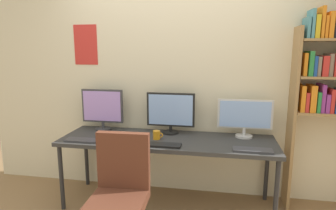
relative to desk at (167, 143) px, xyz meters
The scene contains 12 objects.
wall_back 0.74m from the desk, 90.12° to the left, with size 4.62×0.11×2.60m.
desk is the anchor object (origin of this frame).
bookshelf 1.75m from the desk, ahead, with size 0.83×0.28×2.05m.
office_chair 0.89m from the desk, 106.69° to the right, with size 0.52×0.52×0.99m.
monitor_left 0.87m from the desk, 165.00° to the left, with size 0.48×0.18×0.47m.
monitor_center 0.36m from the desk, 90.00° to the left, with size 0.53×0.18×0.45m.
monitor_right 0.86m from the desk, 15.00° to the left, with size 0.57×0.18×0.40m.
keyboard_left 0.87m from the desk, 164.69° to the right, with size 0.34×0.13×0.02m, color #38383D.
keyboard_center 0.24m from the desk, 90.00° to the right, with size 0.35×0.13×0.02m, color black.
keyboard_right 0.87m from the desk, 15.31° to the right, with size 0.36×0.13×0.02m, color #38383D.
computer_mouse 0.61m from the desk, 164.69° to the right, with size 0.06×0.10×0.03m, color silver.
coffee_mug 0.14m from the desk, 163.88° to the right, with size 0.11×0.08×0.09m.
Camera 1 is at (0.53, -2.27, 1.67)m, focal length 31.21 mm.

